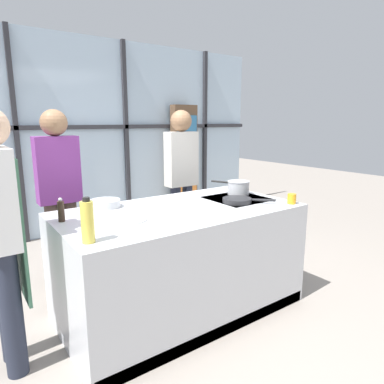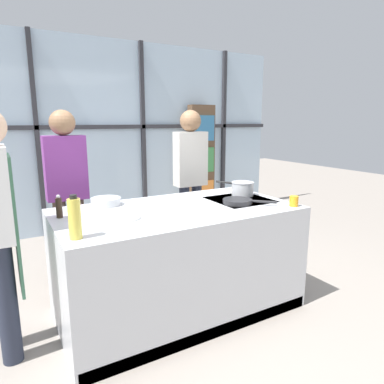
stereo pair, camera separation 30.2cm
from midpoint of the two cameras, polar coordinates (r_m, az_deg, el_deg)
The scene contains 14 objects.
ground_plane at distance 3.21m, azimuth -4.76°, elevation -18.78°, with size 18.00×18.00×0.00m, color gray.
back_window_wall at distance 5.27m, azimuth -20.43°, elevation 8.62°, with size 6.40×0.10×2.80m.
bookshelf at distance 5.87m, azimuth -2.75°, elevation 5.09°, with size 0.45×0.19×1.89m.
demo_island at distance 3.00m, azimuth -4.87°, elevation -11.27°, with size 1.99×1.07×0.91m.
chef at distance 2.53m, azimuth -32.31°, elevation -4.89°, with size 0.24×0.41×1.72m.
spectator_far_left at distance 3.53m, azimuth -23.62°, elevation 0.73°, with size 0.39×0.24×1.73m.
spectator_center_left at distance 4.04m, azimuth -3.91°, elevation 3.25°, with size 0.38×0.25×1.75m.
frying_pan at distance 3.05m, azimuth 4.86°, elevation -1.40°, with size 0.38×0.37×0.04m.
saucepan at distance 3.39m, azimuth 5.20°, elevation 0.76°, with size 0.25×0.38×0.13m.
white_plate at distance 2.58m, azimuth -13.86°, elevation -4.53°, with size 0.27×0.27×0.01m, color white.
mixing_bowl at distance 3.01m, azimuth -17.11°, elevation -1.83°, with size 0.25×0.25×0.07m.
oil_bottle at distance 2.17m, azimuth -20.90°, elevation -4.68°, with size 0.08×0.08×0.28m.
pepper_grinder at distance 2.70m, azimuth -24.03°, elevation -2.91°, with size 0.05×0.05×0.18m.
juice_glass_near at distance 3.08m, azimuth 13.64°, elevation -1.14°, with size 0.08×0.08×0.09m, color orange.
Camera 1 is at (-1.52, -2.30, 1.63)m, focal length 32.00 mm.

